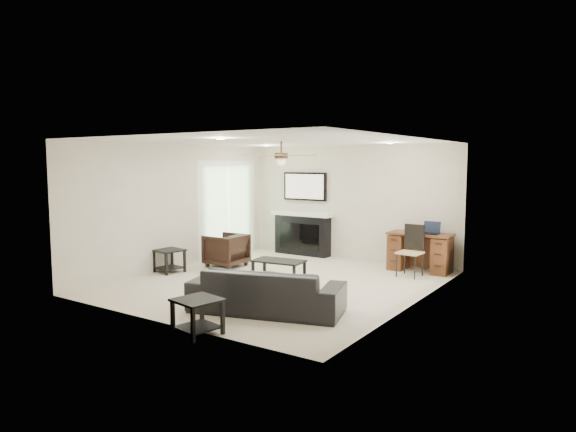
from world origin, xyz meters
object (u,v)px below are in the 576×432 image
object	(u,v)px
coffee_table	(279,271)
fireplace_unit	(302,214)
sofa	(267,290)
armchair	(226,250)
desk	(420,252)

from	to	relation	value
coffee_table	fireplace_unit	distance (m)	2.88
coffee_table	sofa	bearing A→B (deg)	-67.57
armchair	coffee_table	bearing A→B (deg)	70.45
fireplace_unit	desk	bearing A→B (deg)	-4.98
armchair	fireplace_unit	distance (m)	2.17
sofa	armchair	size ratio (longest dim) A/B	2.93
coffee_table	desk	world-z (taller)	desk
coffee_table	fireplace_unit	xyz separation A→B (m)	(-1.12, 2.55, 0.75)
sofa	desk	world-z (taller)	desk
sofa	coffee_table	world-z (taller)	sofa
coffee_table	desk	distance (m)	2.91
armchair	fireplace_unit	world-z (taller)	fireplace_unit
fireplace_unit	armchair	bearing A→B (deg)	-106.29
fireplace_unit	desk	xyz separation A→B (m)	(2.89, -0.25, -0.57)
desk	fireplace_unit	bearing A→B (deg)	175.02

